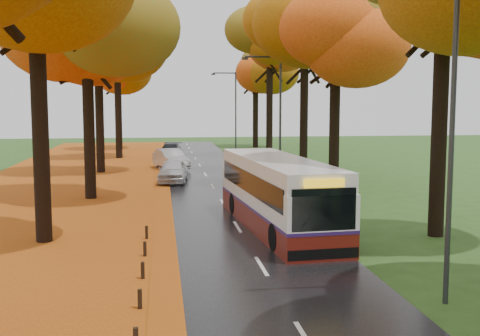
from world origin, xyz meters
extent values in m
cube|color=black|center=(0.00, 25.00, 0.02)|extent=(6.50, 90.00, 0.04)
cube|color=silver|center=(0.00, 25.00, 0.04)|extent=(0.12, 90.00, 0.01)
cube|color=maroon|center=(-9.00, 25.00, 0.01)|extent=(12.00, 90.00, 0.02)
cube|color=#BA6B13|center=(-3.05, 25.00, 0.04)|extent=(0.90, 90.00, 0.01)
cylinder|color=black|center=(-7.50, 16.50, 4.58)|extent=(0.60, 0.60, 9.15)
cylinder|color=black|center=(-6.90, 26.50, 4.00)|extent=(0.60, 0.60, 8.00)
ellipsoid|color=orange|center=(-6.90, 26.50, 9.00)|extent=(9.20, 9.20, 7.18)
cylinder|color=black|center=(-7.50, 38.50, 4.29)|extent=(0.60, 0.60, 8.58)
ellipsoid|color=orange|center=(-7.50, 38.50, 9.65)|extent=(8.00, 8.00, 6.24)
cylinder|color=black|center=(-6.90, 49.50, 4.58)|extent=(0.60, 0.60, 9.15)
ellipsoid|color=orange|center=(-6.90, 49.50, 10.30)|extent=(9.20, 9.20, 7.18)
cylinder|color=black|center=(-7.50, 59.50, 4.00)|extent=(0.60, 0.60, 8.00)
ellipsoid|color=orange|center=(-7.50, 59.50, 9.00)|extent=(8.00, 8.00, 6.24)
cylinder|color=black|center=(7.50, 15.50, 4.61)|extent=(0.60, 0.60, 9.22)
cylinder|color=black|center=(6.90, 27.50, 4.10)|extent=(0.60, 0.60, 8.19)
ellipsoid|color=#B4740D|center=(6.90, 27.50, 9.22)|extent=(9.20, 9.20, 7.18)
cylinder|color=black|center=(7.50, 37.50, 4.35)|extent=(0.60, 0.60, 8.70)
ellipsoid|color=#B4740D|center=(7.50, 37.50, 9.79)|extent=(8.20, 8.20, 6.40)
cylinder|color=black|center=(6.90, 48.50, 4.61)|extent=(0.60, 0.60, 9.22)
ellipsoid|color=#B4740D|center=(6.90, 48.50, 10.37)|extent=(9.20, 9.20, 7.18)
cylinder|color=black|center=(7.50, 60.50, 4.10)|extent=(0.60, 0.60, 8.19)
ellipsoid|color=#B4740D|center=(7.50, 60.50, 9.22)|extent=(8.20, 8.20, 6.40)
cube|color=black|center=(-3.70, 8.60, 0.26)|extent=(0.11, 0.11, 0.52)
cube|color=black|center=(-3.70, 11.20, 0.26)|extent=(0.11, 0.11, 0.52)
cube|color=black|center=(-3.70, 13.80, 0.26)|extent=(0.11, 0.11, 0.52)
cube|color=black|center=(-3.70, 16.40, 0.26)|extent=(0.11, 0.11, 0.52)
cylinder|color=#333538|center=(4.20, 8.00, 4.00)|extent=(0.14, 0.14, 8.00)
cylinder|color=#333538|center=(4.20, 30.00, 4.00)|extent=(0.14, 0.14, 8.00)
cylinder|color=#333538|center=(3.10, 30.00, 7.90)|extent=(2.20, 0.11, 0.11)
cube|color=#333538|center=(2.00, 30.00, 7.78)|extent=(0.35, 0.18, 0.14)
cylinder|color=#333538|center=(4.20, 52.00, 4.00)|extent=(0.14, 0.14, 8.00)
cylinder|color=#333538|center=(3.10, 52.00, 7.90)|extent=(2.20, 0.11, 0.11)
cube|color=#333538|center=(2.00, 52.00, 7.78)|extent=(0.35, 0.18, 0.14)
cube|color=#5D150E|center=(1.60, 17.58, 0.49)|extent=(3.40, 11.08, 0.89)
cube|color=white|center=(1.60, 17.58, 1.58)|extent=(3.40, 11.08, 1.29)
cube|color=white|center=(1.60, 17.58, 2.57)|extent=(3.33, 10.86, 0.69)
cube|color=#2F1958|center=(1.60, 17.58, 0.98)|extent=(3.42, 11.10, 0.12)
cube|color=black|center=(1.60, 17.58, 1.97)|extent=(3.36, 10.21, 0.84)
cube|color=black|center=(2.07, 12.17, 1.78)|extent=(2.18, 0.25, 1.39)
cube|color=yellow|center=(2.07, 12.17, 2.64)|extent=(1.36, 0.18, 0.28)
cube|color=black|center=(2.07, 12.19, 0.32)|extent=(2.43, 0.33, 0.35)
cylinder|color=black|center=(0.81, 13.79, 0.54)|extent=(0.36, 1.01, 0.99)
cylinder|color=black|center=(3.04, 13.98, 0.54)|extent=(0.36, 1.01, 0.99)
cylinder|color=black|center=(0.21, 20.74, 0.54)|extent=(0.36, 1.01, 0.99)
cylinder|color=black|center=(2.44, 20.93, 0.54)|extent=(0.36, 1.01, 0.99)
imported|color=silver|center=(-2.35, 32.16, 0.78)|extent=(2.20, 4.50, 1.48)
imported|color=#A6A8AE|center=(-2.35, 39.70, 0.81)|extent=(2.90, 4.94, 1.54)
imported|color=black|center=(-2.24, 47.88, 0.72)|extent=(2.47, 4.89, 1.36)
camera|label=1|loc=(-3.12, -6.37, 5.28)|focal=45.00mm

